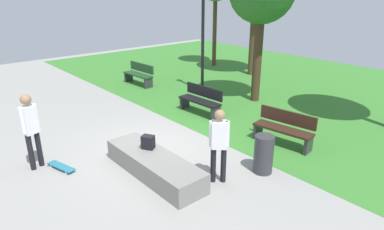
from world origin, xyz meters
The scene contains 12 objects.
ground_plane centered at (0.00, 0.00, 0.00)m, with size 28.00×28.00×0.00m, color gray.
grass_lawn centered at (0.00, 7.78, 0.00)m, with size 26.60×12.45×0.01m, color #387A2D.
concrete_ledge centered at (1.04, -0.77, 0.24)m, with size 2.81×0.83×0.47m, color gray.
backpack_on_ledge centered at (0.66, -0.65, 0.63)m, with size 0.28×0.20×0.32m, color black.
skater_performing_trick centered at (-1.03, -2.67, 1.07)m, with size 0.29×0.41×1.81m.
skater_watching centered at (2.20, 0.12, 0.97)m, with size 0.36×0.37×1.67m.
skateboard_by_ledge centered at (-0.58, -2.28, 0.06)m, with size 0.82×0.41×0.08m.
park_bench_near_lamppost centered at (2.02, 2.79, 0.48)m, with size 1.65×0.68×0.91m.
park_bench_far_left centered at (-1.20, 2.71, 0.48)m, with size 1.62×0.54×0.91m.
park_bench_near_path centered at (-5.61, 3.10, 0.48)m, with size 1.62×0.55×0.91m.
lamp_post centered at (-3.06, 4.47, 2.50)m, with size 0.28×0.28×4.10m.
trash_bin centered at (2.58, 1.19, 0.45)m, with size 0.44×0.44×0.90m, color #333338.
Camera 1 is at (6.67, -4.51, 4.01)m, focal length 31.55 mm.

